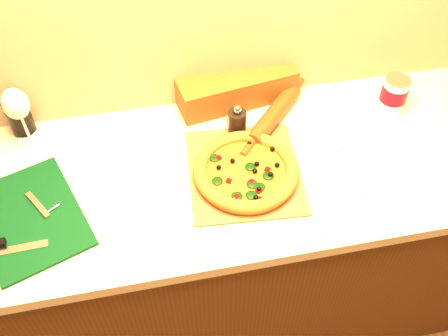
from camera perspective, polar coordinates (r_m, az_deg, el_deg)
The scene contains 12 objects.
cabinet at distance 1.92m, azimuth 0.33°, elevation -9.20°, with size 2.80×0.65×0.86m, color #4A2B0F.
countertop at distance 1.55m, azimuth 0.40°, elevation -0.45°, with size 2.84×0.68×0.04m, color beige.
pizza_peel at distance 1.54m, azimuth 2.25°, elevation 0.05°, with size 0.37×0.52×0.01m.
pizza at distance 1.50m, azimuth 2.53°, elevation -0.35°, with size 0.32×0.32×0.04m.
cutting_board at distance 1.52m, azimuth -21.33°, elevation -5.33°, with size 0.37×0.44×0.03m.
bottle_cap at distance 1.45m, azimuth -1.62°, elevation -4.29°, with size 0.03×0.03×0.01m, color black.
pepper_grinder at distance 1.62m, azimuth 1.52°, elevation 5.35°, with size 0.06×0.06×0.11m.
rolling_pin at distance 1.67m, azimuth 5.74°, elevation 6.07°, with size 0.30×0.33×0.06m.
coffee_canister at distance 1.78m, azimuth 18.85°, elevation 8.06°, with size 0.09×0.09×0.12m.
bread_bag at distance 1.72m, azimuth 1.43°, elevation 9.12°, with size 0.40×0.13×0.11m, color #673113.
wine_glass at distance 1.65m, azimuth -22.67°, elevation 6.62°, with size 0.08×0.08×0.20m.
dark_jar at distance 1.74m, azimuth -22.36°, elevation 5.50°, with size 0.08×0.08×0.13m.
Camera 1 is at (-0.21, 0.44, 2.06)m, focal length 40.00 mm.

